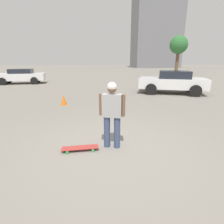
% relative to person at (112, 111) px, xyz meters
% --- Properties ---
extents(ground_plane, '(220.00, 220.00, 0.00)m').
position_rel_person_xyz_m(ground_plane, '(0.00, 0.00, -0.90)').
color(ground_plane, gray).
extents(person, '(0.33, 0.58, 1.57)m').
position_rel_person_xyz_m(person, '(0.00, 0.00, 0.00)').
color(person, '#38476B').
rests_on(person, ground_plane).
extents(skateboard, '(0.28, 0.85, 0.08)m').
position_rel_person_xyz_m(skateboard, '(-0.07, 0.76, -0.84)').
color(skateboard, '#A5332D').
rests_on(skateboard, ground_plane).
extents(car_parked_near, '(3.32, 4.53, 1.45)m').
position_rel_person_xyz_m(car_parked_near, '(6.86, -5.02, -0.14)').
color(car_parked_near, silver).
rests_on(car_parked_near, ground_plane).
extents(car_parked_far, '(2.15, 4.37, 1.36)m').
position_rel_person_xyz_m(car_parked_far, '(13.93, 6.51, -0.18)').
color(car_parked_far, silver).
rests_on(car_parked_far, ground_plane).
extents(tree_distant, '(3.06, 3.06, 6.35)m').
position_rel_person_xyz_m(tree_distant, '(26.20, -15.70, 3.80)').
color(tree_distant, brown).
rests_on(tree_distant, ground_plane).
extents(traffic_cone, '(0.28, 0.28, 0.49)m').
position_rel_person_xyz_m(traffic_cone, '(4.60, 1.63, -0.66)').
color(traffic_cone, orange).
rests_on(traffic_cone, ground_plane).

